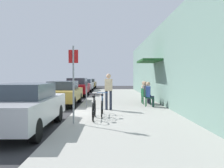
# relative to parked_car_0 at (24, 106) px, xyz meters

# --- Properties ---
(ground_plane) EXTENTS (60.00, 60.00, 0.00)m
(ground_plane) POSITION_rel_parked_car_0_xyz_m (1.10, 2.57, -0.76)
(ground_plane) COLOR #2D2D30
(sidewalk_slab) EXTENTS (4.50, 32.00, 0.12)m
(sidewalk_slab) POSITION_rel_parked_car_0_xyz_m (3.35, 4.57, -0.70)
(sidewalk_slab) COLOR #9E9B93
(sidewalk_slab) RESTS_ON ground_plane
(building_facade) EXTENTS (1.40, 32.00, 4.63)m
(building_facade) POSITION_rel_parked_car_0_xyz_m (5.74, 4.59, 1.55)
(building_facade) COLOR gray
(building_facade) RESTS_ON ground_plane
(parked_car_0) EXTENTS (1.80, 4.40, 1.48)m
(parked_car_0) POSITION_rel_parked_car_0_xyz_m (0.00, 0.00, 0.00)
(parked_car_0) COLOR #B7B7BC
(parked_car_0) RESTS_ON ground_plane
(parked_car_1) EXTENTS (1.80, 4.40, 1.41)m
(parked_car_1) POSITION_rel_parked_car_0_xyz_m (0.00, 6.39, -0.03)
(parked_car_1) COLOR #A58433
(parked_car_1) RESTS_ON ground_plane
(parked_car_2) EXTENTS (1.80, 4.40, 1.53)m
(parked_car_2) POSITION_rel_parked_car_0_xyz_m (0.00, 12.50, 0.02)
(parked_car_2) COLOR maroon
(parked_car_2) RESTS_ON ground_plane
(parked_car_3) EXTENTS (1.80, 4.40, 1.36)m
(parked_car_3) POSITION_rel_parked_car_0_xyz_m (0.00, 18.42, -0.05)
(parked_car_3) COLOR #B7B7BC
(parked_car_3) RESTS_ON ground_plane
(parked_car_4) EXTENTS (1.80, 4.40, 1.30)m
(parked_car_4) POSITION_rel_parked_car_0_xyz_m (0.00, 24.32, -0.07)
(parked_car_4) COLOR #A58433
(parked_car_4) RESTS_ON ground_plane
(parking_meter) EXTENTS (0.12, 0.10, 1.32)m
(parking_meter) POSITION_rel_parked_car_0_xyz_m (1.55, 4.49, 0.12)
(parking_meter) COLOR slate
(parking_meter) RESTS_ON sidewalk_slab
(street_sign) EXTENTS (0.32, 0.06, 2.60)m
(street_sign) POSITION_rel_parked_car_0_xyz_m (1.50, 0.46, 0.88)
(street_sign) COLOR gray
(street_sign) RESTS_ON sidewalk_slab
(bicycle_0) EXTENTS (0.46, 1.71, 0.90)m
(bicycle_0) POSITION_rel_parked_car_0_xyz_m (2.42, 2.01, -0.28)
(bicycle_0) COLOR black
(bicycle_0) RESTS_ON sidewalk_slab
(bicycle_1) EXTENTS (0.46, 1.71, 0.90)m
(bicycle_1) POSITION_rel_parked_car_0_xyz_m (2.14, 1.28, -0.28)
(bicycle_1) COLOR black
(bicycle_1) RESTS_ON sidewalk_slab
(cafe_chair_0) EXTENTS (0.53, 0.53, 0.87)m
(cafe_chair_0) POSITION_rel_parked_car_0_xyz_m (4.74, 4.79, -0.14)
(cafe_chair_0) COLOR #14592D
(cafe_chair_0) RESTS_ON sidewalk_slab
(seated_patron_0) EXTENTS (0.49, 0.44, 1.29)m
(seated_patron_0) POSITION_rel_parked_car_0_xyz_m (4.79, 4.77, 0.05)
(seated_patron_0) COLOR #232838
(seated_patron_0) RESTS_ON sidewalk_slab
(cafe_chair_1) EXTENTS (0.44, 0.44, 0.87)m
(cafe_chair_1) POSITION_rel_parked_car_0_xyz_m (4.73, 5.75, -0.14)
(cafe_chair_1) COLOR #14592D
(cafe_chair_1) RESTS_ON sidewalk_slab
(seated_patron_1) EXTENTS (0.43, 0.36, 1.29)m
(seated_patron_1) POSITION_rel_parked_car_0_xyz_m (4.79, 5.75, 0.05)
(seated_patron_1) COLOR #232838
(seated_patron_1) RESTS_ON sidewalk_slab
(cafe_chair_2) EXTENTS (0.45, 0.45, 0.87)m
(cafe_chair_2) POSITION_rel_parked_car_0_xyz_m (4.73, 6.28, -0.14)
(cafe_chair_2) COLOR #14592D
(cafe_chair_2) RESTS_ON sidewalk_slab
(seated_patron_2) EXTENTS (0.43, 0.36, 1.29)m
(seated_patron_2) POSITION_rel_parked_car_0_xyz_m (4.79, 6.28, 0.05)
(seated_patron_2) COLOR #232838
(seated_patron_2) RESTS_ON sidewalk_slab
(pedestrian_standing) EXTENTS (0.36, 0.22, 1.70)m
(pedestrian_standing) POSITION_rel_parked_car_0_xyz_m (2.67, 3.62, 0.36)
(pedestrian_standing) COLOR #232838
(pedestrian_standing) RESTS_ON sidewalk_slab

